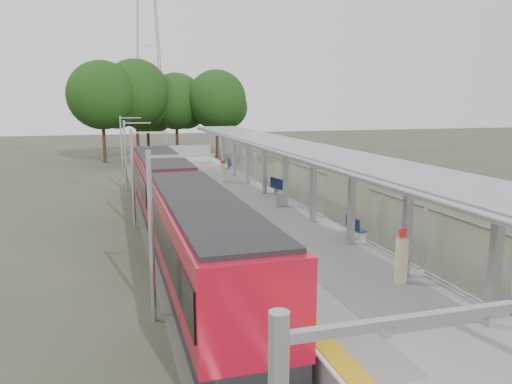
% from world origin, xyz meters
% --- Properties ---
extents(trackbed, '(3.00, 70.00, 0.24)m').
position_xyz_m(trackbed, '(-4.50, 20.00, 0.12)').
color(trackbed, '#59544C').
rests_on(trackbed, ground).
extents(platform, '(6.00, 50.00, 1.00)m').
position_xyz_m(platform, '(0.00, 20.00, 0.50)').
color(platform, gray).
rests_on(platform, ground).
extents(tactile_strip, '(0.60, 50.00, 0.02)m').
position_xyz_m(tactile_strip, '(-2.55, 20.00, 1.01)').
color(tactile_strip, gold).
rests_on(tactile_strip, platform).
extents(end_fence, '(6.00, 0.10, 1.20)m').
position_xyz_m(end_fence, '(0.00, 44.95, 1.60)').
color(end_fence, '#9EA0A5').
rests_on(end_fence, platform).
extents(train, '(2.74, 27.60, 3.62)m').
position_xyz_m(train, '(-4.50, 15.25, 2.05)').
color(train, black).
rests_on(train, ground).
extents(canopy, '(3.27, 38.00, 3.66)m').
position_xyz_m(canopy, '(1.61, 16.19, 4.20)').
color(canopy, '#9EA0A5').
rests_on(canopy, platform).
extents(pylon, '(8.00, 4.00, 38.00)m').
position_xyz_m(pylon, '(-1.00, 73.00, 19.00)').
color(pylon, '#9EA0A5').
rests_on(pylon, ground).
extents(tree_cluster, '(20.54, 13.09, 11.65)m').
position_xyz_m(tree_cluster, '(-2.21, 52.58, 7.13)').
color(tree_cluster, '#382316').
rests_on(tree_cluster, ground).
extents(catenary_masts, '(2.08, 48.16, 5.40)m').
position_xyz_m(catenary_masts, '(-6.22, 19.00, 2.91)').
color(catenary_masts, '#9EA0A5').
rests_on(catenary_masts, ground).
extents(bench_near, '(0.46, 1.35, 0.91)m').
position_xyz_m(bench_near, '(2.62, 10.84, 1.48)').
color(bench_near, '#0F214C').
rests_on(bench_near, platform).
extents(bench_mid, '(0.82, 1.69, 1.11)m').
position_xyz_m(bench_mid, '(2.60, 20.85, 1.59)').
color(bench_mid, '#0F214C').
rests_on(bench_mid, platform).
extents(bench_far, '(0.54, 1.45, 0.97)m').
position_xyz_m(bench_far, '(2.51, 33.71, 1.51)').
color(bench_far, '#0F214C').
rests_on(bench_far, platform).
extents(info_pillar_near, '(0.40, 0.40, 1.79)m').
position_xyz_m(info_pillar_near, '(1.52, 5.49, 1.78)').
color(info_pillar_near, beige).
rests_on(info_pillar_near, platform).
extents(info_pillar_far, '(0.36, 0.36, 1.60)m').
position_xyz_m(info_pillar_far, '(0.38, 26.98, 1.69)').
color(info_pillar_far, beige).
rests_on(info_pillar_far, platform).
extents(litter_bin, '(0.47, 0.47, 0.80)m').
position_xyz_m(litter_bin, '(1.56, 17.74, 1.40)').
color(litter_bin, '#9EA0A5').
rests_on(litter_bin, platform).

